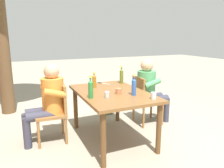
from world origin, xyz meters
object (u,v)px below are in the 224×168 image
table_knife (103,83)px  backpack_by_near_side (106,102)px  chair_near_right (144,98)px  bottle_olive (121,76)px  bottle_amber (94,81)px  bottle_green (91,89)px  person_in_plaid_shirt (150,88)px  cup_terracotta (119,91)px  chair_far_right (56,109)px  cup_steel (107,95)px  bottle_blue (134,86)px  dining_table (112,98)px  cup_glass (154,96)px  person_in_white_shirt (48,100)px

table_knife → backpack_by_near_side: (0.56, -0.28, -0.54)m
chair_near_right → bottle_olive: 0.57m
bottle_amber → bottle_green: size_ratio=0.83×
person_in_plaid_shirt → cup_terracotta: (-0.46, 0.85, 0.14)m
chair_far_right → bottle_green: 0.75m
bottle_olive → cup_steel: size_ratio=3.84×
bottle_blue → cup_steel: bearing=82.7°
bottle_green → table_knife: bearing=-31.7°
chair_near_right → person_in_plaid_shirt: size_ratio=0.74×
dining_table → bottle_blue: bearing=-145.2°
cup_glass → cup_steel: bearing=59.4°
dining_table → cup_terracotta: bearing=-164.3°
dining_table → person_in_white_shirt: 0.94m
cup_steel → table_knife: bearing=-18.0°
chair_far_right → cup_terracotta: size_ratio=10.45×
bottle_olive → cup_terracotta: bearing=150.2°
chair_near_right → cup_glass: 1.03m
person_in_white_shirt → bottle_amber: (0.06, -0.75, 0.21)m
chair_far_right → backpack_by_near_side: bearing=-53.8°
person_in_plaid_shirt → dining_table: bearing=110.1°
bottle_green → cup_glass: 0.83m
person_in_plaid_shirt → bottle_green: size_ratio=3.94×
bottle_blue → cup_glass: bearing=-150.8°
bottle_blue → bottle_green: bottle_green is taller
person_in_plaid_shirt → backpack_by_near_side: 1.07m
bottle_blue → table_knife: (0.89, 0.11, -0.12)m
backpack_by_near_side → cup_glass: bearing=179.4°
cup_glass → backpack_by_near_side: bearing=-0.6°
chair_far_right → bottle_amber: bottle_amber is taller
bottle_blue → table_knife: size_ratio=1.39×
person_in_white_shirt → cup_glass: 1.53m
cup_terracotta → person_in_white_shirt: bearing=63.4°
bottle_green → cup_glass: bearing=-116.6°
chair_far_right → cup_steel: (-0.56, -0.60, 0.31)m
table_knife → chair_near_right: bearing=-111.3°
bottle_olive → table_knife: (0.11, 0.30, -0.13)m
cup_terracotta → backpack_by_near_side: (1.30, -0.33, -0.57)m
person_in_plaid_shirt → bottle_amber: 1.05m
bottle_blue → cup_terracotta: 0.24m
bottle_green → chair_far_right: bearing=37.6°
chair_near_right → cup_terracotta: 0.93m
person_in_plaid_shirt → bottle_amber: person_in_plaid_shirt is taller
dining_table → cup_glass: size_ratio=16.04×
person_in_plaid_shirt → bottle_blue: 0.95m
bottle_amber → backpack_by_near_side: size_ratio=0.54×
person_in_white_shirt → bottle_green: size_ratio=3.94×
person_in_plaid_shirt → bottle_olive: 0.57m
chair_far_right → bottle_amber: size_ratio=3.49×
bottle_olive → person_in_white_shirt: bearing=97.1°
bottle_olive → table_knife: size_ratio=1.46×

